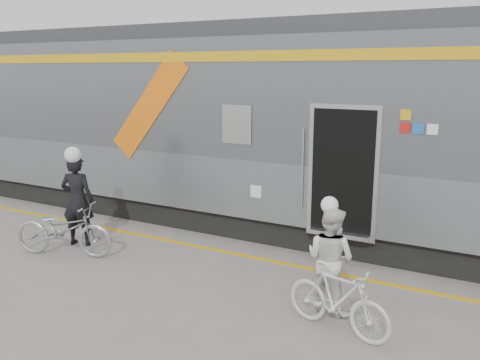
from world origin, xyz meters
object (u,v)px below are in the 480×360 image
Objects in this scene: bicycle_left at (63,230)px; bicycle_right at (338,299)px; woman at (330,259)px; man at (78,200)px.

bicycle_right is at bearing -111.70° from bicycle_left.
bicycle_right is at bearing 132.52° from woman.
bicycle_left is at bearing 17.43° from woman.
man is 1.18× the size of woman.
bicycle_left is 1.22× the size of bicycle_right.
woman is at bearing 42.52° from bicycle_right.
woman reaches higher than bicycle_left.
bicycle_left reaches higher than bicycle_right.
bicycle_left is 1.23× the size of woman.
man reaches higher than woman.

